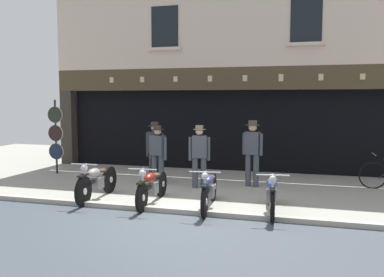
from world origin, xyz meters
TOP-DOWN VIEW (x-y plane):
  - ground at (0.00, -0.98)m, footprint 23.97×22.00m
  - shop_facade at (0.00, 7.03)m, footprint 12.27×4.42m
  - motorcycle_left at (-2.20, 0.68)m, footprint 0.62×1.98m
  - motorcycle_center_left at (-0.82, 0.62)m, footprint 0.62×1.99m
  - motorcycle_center at (0.48, 0.61)m, footprint 0.62×2.05m
  - motorcycle_center_right at (1.78, 0.63)m, footprint 0.62×1.92m
  - salesman_left at (-1.45, 2.69)m, footprint 0.55×0.33m
  - shopkeeper_center at (-0.23, 2.51)m, footprint 0.55×0.33m
  - salesman_right at (1.08, 3.04)m, footprint 0.55×0.37m
  - assistant_far_right at (-1.59, 2.84)m, footprint 0.55×0.34m
  - tyre_sign_pole at (-5.02, 3.29)m, footprint 0.51×0.06m
  - advert_board_near at (2.20, 5.40)m, footprint 0.73×0.03m
  - advert_board_far at (3.48, 5.40)m, footprint 0.75×0.03m

SIDE VIEW (x-z plane):
  - ground at x=0.00m, z-range -0.13..0.05m
  - motorcycle_center_left at x=-0.82m, z-range -0.04..0.86m
  - motorcycle_center_right at x=1.78m, z-range -0.04..0.87m
  - motorcycle_center at x=0.48m, z-range -0.03..0.87m
  - motorcycle_left at x=-2.20m, z-range -0.03..0.89m
  - salesman_left at x=-1.45m, z-range 0.08..1.68m
  - shopkeeper_center at x=-0.23m, z-range 0.08..1.72m
  - assistant_far_right at x=-1.59m, z-range 0.09..1.78m
  - salesman_right at x=1.08m, z-range 0.11..1.86m
  - tyre_sign_pole at x=-5.02m, z-range 0.10..2.39m
  - advert_board_far at x=3.48m, z-range 1.21..2.14m
  - shop_facade at x=0.00m, z-range -1.38..4.74m
  - advert_board_near at x=2.20m, z-range 1.15..2.27m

